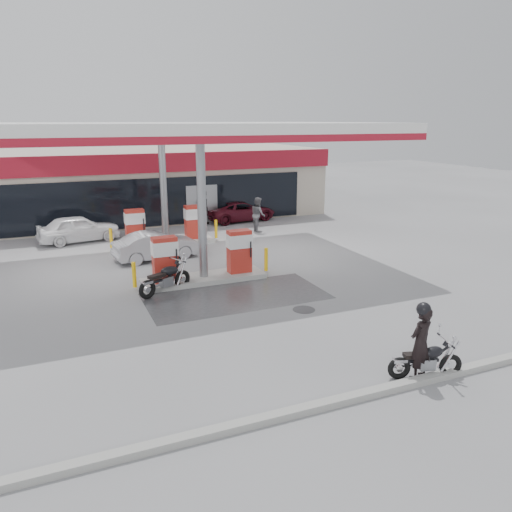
{
  "coord_description": "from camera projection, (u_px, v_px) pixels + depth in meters",
  "views": [
    {
      "loc": [
        -5.06,
        -14.77,
        5.71
      ],
      "look_at": [
        1.39,
        0.39,
        1.2
      ],
      "focal_mm": 35.0,
      "sensor_mm": 36.0,
      "label": 1
    }
  ],
  "objects": [
    {
      "name": "store_building",
      "position": [
        134.0,
        183.0,
        30.15
      ],
      "size": [
        22.0,
        8.22,
        4.0
      ],
      "color": "#BBB09D",
      "rests_on": "ground"
    },
    {
      "name": "parked_car_right",
      "position": [
        240.0,
        211.0,
        29.05
      ],
      "size": [
        4.38,
        2.46,
        1.16
      ],
      "primitive_type": "imported",
      "rotation": [
        0.0,
        0.0,
        1.7
      ],
      "color": "#52121E",
      "rests_on": "ground"
    },
    {
      "name": "drain_cover",
      "position": [
        304.0,
        310.0,
        15.51
      ],
      "size": [
        0.7,
        0.7,
        0.01
      ],
      "primitive_type": "cylinder",
      "color": "#38383A",
      "rests_on": "ground"
    },
    {
      "name": "sedan_white",
      "position": [
        79.0,
        229.0,
        24.01
      ],
      "size": [
        4.01,
        2.09,
        1.3
      ],
      "primitive_type": "imported",
      "rotation": [
        0.0,
        0.0,
        1.72
      ],
      "color": "white",
      "rests_on": "ground"
    },
    {
      "name": "ground",
      "position": [
        222.0,
        298.0,
        16.53
      ],
      "size": [
        90.0,
        90.0,
        0.0
      ],
      "primitive_type": "plane",
      "color": "gray",
      "rests_on": "ground"
    },
    {
      "name": "wet_patch",
      "position": [
        236.0,
        296.0,
        16.72
      ],
      "size": [
        6.0,
        3.0,
        0.0
      ],
      "primitive_type": "cube",
      "color": "#4C4C4F",
      "rests_on": "ground"
    },
    {
      "name": "main_motorcycle",
      "position": [
        427.0,
        361.0,
        11.35
      ],
      "size": [
        1.74,
        0.83,
        0.91
      ],
      "rotation": [
        0.0,
        0.0,
        -0.28
      ],
      "color": "black",
      "rests_on": "ground"
    },
    {
      "name": "biker_walking",
      "position": [
        204.0,
        208.0,
        27.92
      ],
      "size": [
        1.14,
        1.01,
        1.85
      ],
      "primitive_type": "imported",
      "rotation": [
        0.0,
        0.0,
        0.64
      ],
      "color": "black",
      "rests_on": "ground"
    },
    {
      "name": "attendant",
      "position": [
        258.0,
        214.0,
        26.24
      ],
      "size": [
        0.78,
        0.95,
        1.81
      ],
      "primitive_type": "imported",
      "rotation": [
        0.0,
        0.0,
        1.46
      ],
      "color": "#5C5B60",
      "rests_on": "ground"
    },
    {
      "name": "pump_island_near",
      "position": [
        203.0,
        262.0,
        18.12
      ],
      "size": [
        5.14,
        1.3,
        1.78
      ],
      "color": "#9E9E99",
      "rests_on": "ground"
    },
    {
      "name": "parked_motorcycle",
      "position": [
        166.0,
        279.0,
        16.9
      ],
      "size": [
        2.0,
        1.12,
        1.1
      ],
      "rotation": [
        0.0,
        0.0,
        0.44
      ],
      "color": "black",
      "rests_on": "ground"
    },
    {
      "name": "pump_island_far",
      "position": [
        165.0,
        230.0,
        23.44
      ],
      "size": [
        5.14,
        1.3,
        1.78
      ],
      "color": "#9E9E99",
      "rests_on": "ground"
    },
    {
      "name": "canopy",
      "position": [
        177.0,
        131.0,
        19.58
      ],
      "size": [
        16.0,
        10.02,
        5.51
      ],
      "color": "silver",
      "rests_on": "ground"
    },
    {
      "name": "hatchback_silver",
      "position": [
        157.0,
        246.0,
        20.99
      ],
      "size": [
        3.71,
        1.7,
        1.18
      ],
      "primitive_type": "imported",
      "rotation": [
        0.0,
        0.0,
        1.7
      ],
      "color": "#A1A3A9",
      "rests_on": "ground"
    },
    {
      "name": "biker_main",
      "position": [
        421.0,
        343.0,
        11.21
      ],
      "size": [
        0.71,
        0.55,
        1.73
      ],
      "primitive_type": "imported",
      "rotation": [
        0.0,
        0.0,
        3.39
      ],
      "color": "black",
      "rests_on": "ground"
    },
    {
      "name": "kerb",
      "position": [
        334.0,
        402.0,
        10.3
      ],
      "size": [
        28.0,
        0.25,
        0.15
      ],
      "primitive_type": "cube",
      "color": "gray",
      "rests_on": "ground"
    }
  ]
}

